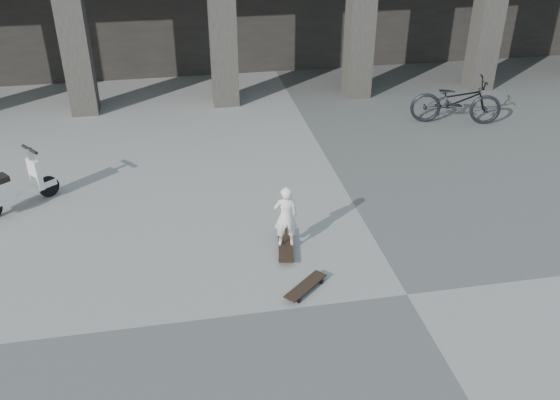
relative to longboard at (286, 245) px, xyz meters
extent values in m
plane|color=#4C4C4A|center=(1.54, -1.49, -0.08)|extent=(90.00, 90.00, 0.00)
cube|color=#2F2D27|center=(-3.82, 7.01, 1.92)|extent=(0.65, 0.65, 4.00)
cube|color=#2F2D27|center=(-0.25, 7.01, 1.92)|extent=(0.65, 0.65, 4.00)
cube|color=#2F2D27|center=(3.32, 7.01, 1.92)|extent=(0.65, 0.65, 4.00)
cube|color=#2F2D27|center=(6.89, 7.01, 1.92)|extent=(0.65, 0.65, 4.00)
cube|color=black|center=(0.00, 0.00, 0.01)|extent=(0.40, 1.03, 0.02)
cube|color=#B2B2B7|center=(0.06, 0.35, -0.03)|extent=(0.21, 0.09, 0.03)
cube|color=#B2B2B7|center=(-0.06, -0.35, -0.03)|extent=(0.21, 0.09, 0.03)
cylinder|color=black|center=(-0.04, 0.36, -0.04)|extent=(0.04, 0.08, 0.07)
cylinder|color=black|center=(0.16, 0.33, -0.04)|extent=(0.04, 0.08, 0.07)
cylinder|color=black|center=(-0.16, -0.33, -0.04)|extent=(0.04, 0.08, 0.07)
cylinder|color=black|center=(0.04, -0.36, -0.04)|extent=(0.04, 0.08, 0.07)
cube|color=black|center=(0.08, -1.12, 0.01)|extent=(0.75, 0.70, 0.02)
cube|color=#B2B2B7|center=(0.30, -0.93, -0.03)|extent=(0.16, 0.17, 0.03)
cube|color=#B2B2B7|center=(-0.13, -1.31, -0.03)|extent=(0.16, 0.17, 0.03)
cylinder|color=black|center=(0.24, -0.86, -0.04)|extent=(0.07, 0.07, 0.07)
cylinder|color=black|center=(0.36, -1.00, -0.04)|extent=(0.07, 0.07, 0.07)
cylinder|color=black|center=(-0.19, -1.25, -0.04)|extent=(0.07, 0.07, 0.07)
cylinder|color=black|center=(-0.07, -1.38, -0.04)|extent=(0.07, 0.07, 0.07)
imported|color=silver|center=(0.00, 0.00, 0.55)|extent=(0.40, 0.28, 1.05)
cylinder|color=black|center=(-4.08, 2.59, 0.12)|extent=(0.37, 0.32, 0.40)
cube|color=silver|center=(-4.50, 2.26, 0.18)|extent=(0.62, 0.57, 0.07)
cube|color=silver|center=(-4.23, 2.47, 0.46)|extent=(0.28, 0.33, 0.57)
cube|color=silver|center=(-4.08, 2.59, 0.20)|extent=(0.32, 0.29, 0.12)
cylinder|color=#B2B2B7|center=(-4.23, 2.47, 0.83)|extent=(0.12, 0.12, 0.30)
cylinder|color=black|center=(-4.23, 2.47, 0.96)|extent=(0.35, 0.43, 0.06)
sphere|color=white|center=(-4.19, 2.51, 0.71)|extent=(0.12, 0.12, 0.12)
imported|color=black|center=(5.09, 4.65, 0.48)|extent=(2.27, 1.30, 1.13)
camera|label=1|loc=(-1.56, -7.92, 5.43)|focal=38.00mm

